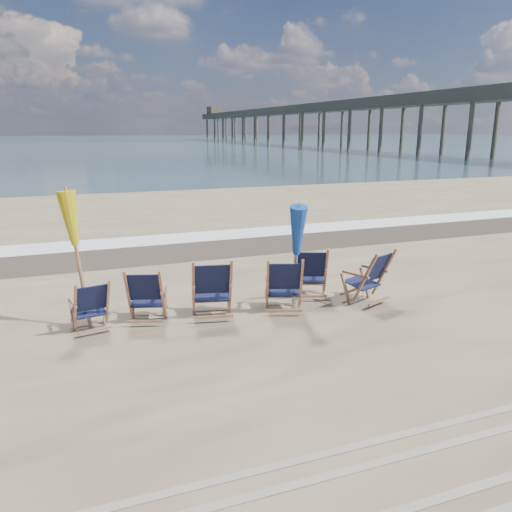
# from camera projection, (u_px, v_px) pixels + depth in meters

# --- Properties ---
(ocean) EXTENTS (400.00, 400.00, 0.00)m
(ocean) POSITION_uv_depth(u_px,v_px,m) (78.00, 142.00, 123.39)
(ocean) COLOR #36525A
(ocean) RESTS_ON ground
(surf_foam) EXTENTS (200.00, 1.40, 0.01)m
(surf_foam) POSITION_uv_depth(u_px,v_px,m) (184.00, 238.00, 14.78)
(surf_foam) COLOR silver
(surf_foam) RESTS_ON ground
(wet_sand_strip) EXTENTS (200.00, 2.60, 0.00)m
(wet_sand_strip) POSITION_uv_depth(u_px,v_px,m) (196.00, 249.00, 13.42)
(wet_sand_strip) COLOR #42362A
(wet_sand_strip) RESTS_ON ground
(tire_tracks) EXTENTS (80.00, 1.30, 0.01)m
(tire_tracks) POSITION_uv_depth(u_px,v_px,m) (441.00, 470.00, 4.71)
(tire_tracks) COLOR gray
(tire_tracks) RESTS_ON ground
(beach_chair_0) EXTENTS (0.67, 0.73, 0.89)m
(beach_chair_0) POSITION_uv_depth(u_px,v_px,m) (108.00, 304.00, 7.90)
(beach_chair_0) COLOR #111533
(beach_chair_0) RESTS_ON ground
(beach_chair_1) EXTENTS (0.81, 0.86, 0.98)m
(beach_chair_1) POSITION_uv_depth(u_px,v_px,m) (162.00, 296.00, 8.13)
(beach_chair_1) COLOR #111533
(beach_chair_1) RESTS_ON ground
(beach_chair_2) EXTENTS (0.85, 0.92, 1.10)m
(beach_chair_2) POSITION_uv_depth(u_px,v_px,m) (231.00, 288.00, 8.33)
(beach_chair_2) COLOR #111533
(beach_chair_2) RESTS_ON ground
(beach_chair_3) EXTENTS (0.88, 0.93, 1.03)m
(beach_chair_3) POSITION_uv_depth(u_px,v_px,m) (301.00, 286.00, 8.58)
(beach_chair_3) COLOR #111533
(beach_chair_3) RESTS_ON ground
(beach_chair_4) EXTENTS (0.90, 0.95, 1.05)m
(beach_chair_4) POSITION_uv_depth(u_px,v_px,m) (326.00, 273.00, 9.30)
(beach_chair_4) COLOR #111533
(beach_chair_4) RESTS_ON ground
(beach_chair_5) EXTENTS (0.90, 0.95, 1.05)m
(beach_chair_5) POSITION_uv_depth(u_px,v_px,m) (384.00, 274.00, 9.22)
(beach_chair_5) COLOR #111533
(beach_chair_5) RESTS_ON ground
(umbrella_yellow) EXTENTS (0.30, 0.30, 2.20)m
(umbrella_yellow) POSITION_uv_depth(u_px,v_px,m) (76.00, 226.00, 7.74)
(umbrella_yellow) COLOR #A16948
(umbrella_yellow) RESTS_ON ground
(umbrella_blue) EXTENTS (0.30, 0.30, 1.94)m
(umbrella_blue) POSITION_uv_depth(u_px,v_px,m) (296.00, 234.00, 8.38)
(umbrella_blue) COLOR #A5A5AD
(umbrella_blue) RESTS_ON ground
(fishing_pier) EXTENTS (4.40, 140.00, 9.30)m
(fishing_pier) POSITION_uv_depth(u_px,v_px,m) (316.00, 120.00, 86.15)
(fishing_pier) COLOR brown
(fishing_pier) RESTS_ON ground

